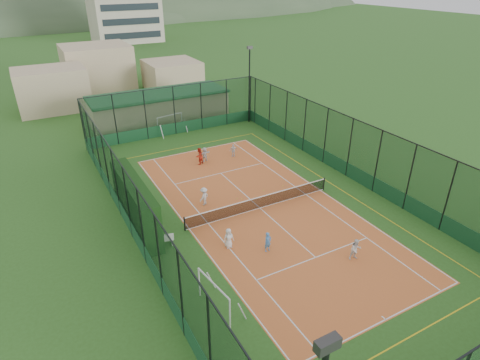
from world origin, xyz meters
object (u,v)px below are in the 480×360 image
object	(u,v)px
white_bench	(159,240)
futsal_goal_near	(214,297)
futsal_goal_far	(170,124)
coach	(199,156)
child_near_mid	(268,242)
child_far_right	(233,150)
child_near_left	(229,238)
child_far_left	(204,196)
child_far_back	(205,154)
floodlight_ne	(249,86)
clubhouse	(159,107)
child_near_right	(356,249)

from	to	relation	value
white_bench	futsal_goal_near	xyz separation A→B (m)	(0.67, -6.44, 0.43)
futsal_goal_far	coach	xyz separation A→B (m)	(-0.43, -8.57, -0.19)
child_near_mid	child_far_right	world-z (taller)	child_near_mid
futsal_goal_far	child_near_mid	xyz separation A→B (m)	(-1.76, -21.95, -0.30)
coach	child_near_left	bearing A→B (deg)	49.16
futsal_goal_near	child_far_left	xyz separation A→B (m)	(3.81, 9.69, -0.20)
futsal_goal_far	white_bench	bearing A→B (deg)	-122.99
child_far_left	child_far_back	size ratio (longest dim) A/B	1.06
child_far_back	futsal_goal_far	bearing A→B (deg)	-96.86
child_near_left	child_far_right	world-z (taller)	child_near_left
floodlight_ne	child_near_mid	world-z (taller)	floodlight_ne
futsal_goal_near	futsal_goal_far	size ratio (longest dim) A/B	0.94
clubhouse	child_near_right	distance (m)	29.68
futsal_goal_far	child_far_back	world-z (taller)	futsal_goal_far
white_bench	coach	xyz separation A→B (m)	(6.96, 9.80, 0.30)
child_far_right	child_near_mid	bearing A→B (deg)	82.07
clubhouse	child_near_mid	xyz separation A→B (m)	(-2.17, -26.45, -0.91)
child_far_left	clubhouse	bearing A→B (deg)	-130.02
futsal_goal_near	child_near_left	distance (m)	5.30
child_near_mid	child_far_right	xyz separation A→B (m)	(4.72, 13.38, -0.04)
coach	white_bench	bearing A→B (deg)	28.98
child_far_right	floodlight_ne	bearing A→B (deg)	-116.74
child_far_right	child_far_back	distance (m)	2.73
white_bench	child_near_mid	bearing A→B (deg)	-21.34
clubhouse	white_bench	bearing A→B (deg)	-108.83
white_bench	child_near_right	size ratio (longest dim) A/B	1.24
child_near_mid	coach	xyz separation A→B (m)	(1.33, 13.38, 0.12)
child_near_right	child_far_right	bearing A→B (deg)	100.61
futsal_goal_far	child_far_right	distance (m)	9.07
futsal_goal_near	child_far_back	distance (m)	18.01
floodlight_ne	futsal_goal_far	bearing A→B (deg)	174.33
child_far_right	coach	world-z (taller)	coach
futsal_goal_far	child_far_back	size ratio (longest dim) A/B	2.28
floodlight_ne	futsal_goal_far	xyz separation A→B (m)	(-9.01, 0.89, -3.16)
floodlight_ne	futsal_goal_far	size ratio (longest dim) A/B	2.76
child_far_back	child_far_left	bearing A→B (deg)	56.76
child_near_mid	child_far_left	world-z (taller)	child_far_left
child_near_left	child_near_right	world-z (taller)	child_near_right
child_near_mid	child_far_back	xyz separation A→B (m)	(2.01, 13.74, 0.00)
futsal_goal_far	child_near_left	bearing A→B (deg)	-111.23
floodlight_ne	child_near_left	xyz separation A→B (m)	(-12.68, -19.60, -3.45)
child_near_mid	child_near_right	distance (m)	5.18
floodlight_ne	futsal_goal_near	bearing A→B (deg)	-123.34
child_near_left	child_far_left	xyz separation A→B (m)	(0.76, 5.37, 0.03)
white_bench	child_far_left	xyz separation A→B (m)	(4.48, 3.25, 0.23)
floodlight_ne	child_far_left	world-z (taller)	floodlight_ne
child_far_right	futsal_goal_far	bearing A→B (deg)	-59.45
child_near_mid	coach	bearing A→B (deg)	74.57
child_far_back	coach	bearing A→B (deg)	19.06
futsal_goal_far	child_near_left	size ratio (longest dim) A/B	2.25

